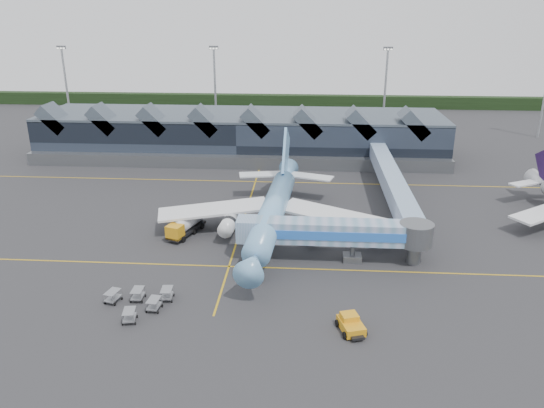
# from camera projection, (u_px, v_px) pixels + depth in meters

# --- Properties ---
(ground) EXTENTS (260.00, 260.00, 0.00)m
(ground) POSITION_uv_depth(u_px,v_px,m) (237.00, 241.00, 77.50)
(ground) COLOR #2C2C2F
(ground) RESTS_ON ground
(taxi_stripes) EXTENTS (120.00, 60.00, 0.01)m
(taxi_stripes) POSITION_uv_depth(u_px,v_px,m) (245.00, 216.00, 86.84)
(taxi_stripes) COLOR #C19516
(taxi_stripes) RESTS_ON ground
(tree_line_far) EXTENTS (260.00, 4.00, 4.00)m
(tree_line_far) POSITION_uv_depth(u_px,v_px,m) (279.00, 101.00, 179.51)
(tree_line_far) COLOR black
(tree_line_far) RESTS_ON ground
(terminal) EXTENTS (90.00, 22.25, 12.52)m
(terminal) POSITION_uv_depth(u_px,v_px,m) (241.00, 134.00, 120.32)
(terminal) COLOR black
(terminal) RESTS_ON ground
(light_masts) EXTENTS (132.40, 42.56, 22.45)m
(light_masts) POSITION_uv_depth(u_px,v_px,m) (353.00, 91.00, 130.41)
(light_masts) COLOR #999DA1
(light_masts) RESTS_ON ground
(main_airliner) EXTENTS (35.90, 41.39, 13.29)m
(main_airliner) POSITION_uv_depth(u_px,v_px,m) (274.00, 208.00, 79.23)
(main_airliner) COLOR #6FBBE1
(main_airliner) RESTS_ON ground
(jet_bridge) EXTENTS (25.93, 4.47, 5.83)m
(jet_bridge) POSITION_uv_depth(u_px,v_px,m) (345.00, 233.00, 70.23)
(jet_bridge) COLOR #6A91B0
(jet_bridge) RESTS_ON ground
(fuel_truck) EXTENTS (4.67, 8.63, 2.92)m
(fuel_truck) POSITION_uv_depth(u_px,v_px,m) (187.00, 224.00, 79.56)
(fuel_truck) COLOR black
(fuel_truck) RESTS_ON ground
(pushback_tug) EXTENTS (3.29, 4.27, 1.73)m
(pushback_tug) POSITION_uv_depth(u_px,v_px,m) (351.00, 324.00, 55.94)
(pushback_tug) COLOR orange
(pushback_tug) RESTS_ON ground
(baggage_carts) EXTENTS (7.66, 6.96, 1.37)m
(baggage_carts) POSITION_uv_depth(u_px,v_px,m) (140.00, 300.00, 60.53)
(baggage_carts) COLOR gray
(baggage_carts) RESTS_ON ground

